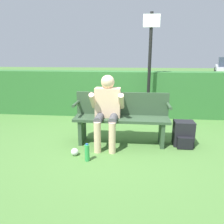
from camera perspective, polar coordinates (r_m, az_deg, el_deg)
ground_plane at (r=3.86m, az=2.38°, el=-8.12°), size 40.00×40.00×0.00m
hedge_back at (r=5.43m, az=3.55°, el=4.79°), size 12.00×0.46×1.10m
park_bench at (r=3.76m, az=2.51°, el=-1.31°), size 1.61×0.41×0.87m
person_seated at (r=3.61m, az=-1.28°, el=1.38°), size 0.56×0.60×1.18m
backpack at (r=3.89m, az=18.16°, el=-5.55°), size 0.33×0.33×0.42m
water_bottle at (r=3.24m, az=-6.51°, el=-10.50°), size 0.07×0.07×0.27m
signpost at (r=4.90m, az=9.81°, el=12.64°), size 0.35×0.09×2.34m
litter_crumple at (r=3.46m, az=-9.71°, el=-10.22°), size 0.11×0.11×0.11m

